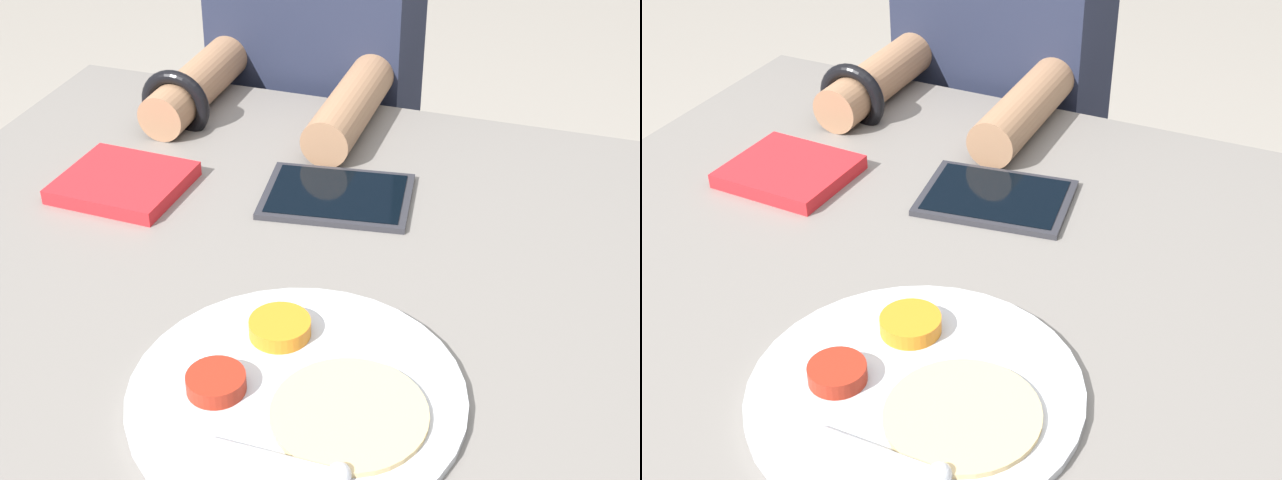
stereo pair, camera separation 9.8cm
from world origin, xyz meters
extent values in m
cylinder|color=#B7BABF|center=(0.12, -0.18, 0.73)|extent=(0.33, 0.33, 0.01)
cylinder|color=orange|center=(0.08, -0.10, 0.74)|extent=(0.06, 0.06, 0.02)
cylinder|color=maroon|center=(0.05, -0.20, 0.74)|extent=(0.06, 0.06, 0.02)
cylinder|color=tan|center=(0.18, -0.20, 0.73)|extent=(0.15, 0.15, 0.01)
cylinder|color=#B7BABF|center=(0.13, -0.27, 0.74)|extent=(0.13, 0.01, 0.01)
sphere|color=#B7BABF|center=(0.19, -0.27, 0.74)|extent=(0.02, 0.02, 0.02)
cube|color=silver|center=(-0.23, 0.12, 0.72)|extent=(0.16, 0.15, 0.01)
cube|color=red|center=(-0.23, 0.12, 0.73)|extent=(0.17, 0.15, 0.02)
cube|color=#28282D|center=(0.05, 0.19, 0.72)|extent=(0.21, 0.16, 0.01)
cube|color=black|center=(0.05, 0.19, 0.73)|extent=(0.19, 0.15, 0.00)
cube|color=black|center=(-0.12, 0.62, 0.22)|extent=(0.30, 0.22, 0.44)
cube|color=#1E2338|center=(-0.12, 0.62, 0.73)|extent=(0.33, 0.20, 0.58)
cylinder|color=#936B4C|center=(-0.24, 0.40, 0.76)|extent=(0.07, 0.27, 0.07)
cylinder|color=#936B4C|center=(0.01, 0.40, 0.76)|extent=(0.07, 0.27, 0.07)
torus|color=black|center=(-0.24, 0.32, 0.76)|extent=(0.11, 0.02, 0.11)
camera|label=1|loc=(0.34, -0.77, 1.33)|focal=50.00mm
camera|label=2|loc=(0.43, -0.74, 1.33)|focal=50.00mm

